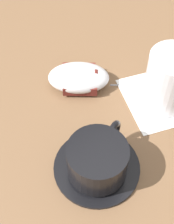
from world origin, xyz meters
name	(u,v)px	position (x,y,z in m)	size (l,w,h in m)	color
ground_plane	(111,130)	(0.00, 0.00, 0.00)	(3.00, 3.00, 0.00)	brown
saucer	(97,167)	(0.06, 0.04, 0.00)	(0.13, 0.13, 0.01)	black
coffee_cup	(98,159)	(0.06, 0.04, 0.04)	(0.11, 0.09, 0.06)	black
computer_mouse	(79,78)	(-0.01, -0.11, 0.02)	(0.13, 0.12, 0.04)	silver
napkin_under_glass	(163,98)	(-0.11, 0.00, 0.00)	(0.13, 0.13, 0.00)	white
drinking_glass	(169,80)	(-0.11, 0.01, 0.05)	(0.08, 0.08, 0.10)	silver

